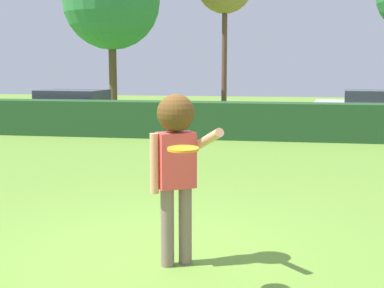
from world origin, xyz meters
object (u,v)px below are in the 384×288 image
(parked_car_green, at_px, (73,106))
(birch_tree, at_px, (111,1))
(frisbee, at_px, (183,149))
(person, at_px, (176,153))
(parked_car_white, at_px, (378,107))

(parked_car_green, xyz_separation_m, birch_tree, (-0.09, 4.82, 4.10))
(frisbee, distance_m, birch_tree, 19.07)
(person, xyz_separation_m, parked_car_green, (-6.06, 12.06, -0.51))
(person, distance_m, frisbee, 0.82)
(parked_car_green, relative_size, parked_car_white, 0.99)
(person, height_order, parked_car_white, person)
(person, bearing_deg, frisbee, -74.47)
(parked_car_white, bearing_deg, parked_car_green, -172.04)
(birch_tree, bearing_deg, person, -69.99)
(parked_car_green, xyz_separation_m, parked_car_white, (10.40, 1.46, 0.00))
(parked_car_white, bearing_deg, birch_tree, 162.23)
(parked_car_green, height_order, parked_car_white, same)
(parked_car_green, bearing_deg, parked_car_white, 7.96)
(person, distance_m, parked_car_green, 13.51)
(parked_car_green, distance_m, parked_car_white, 10.50)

